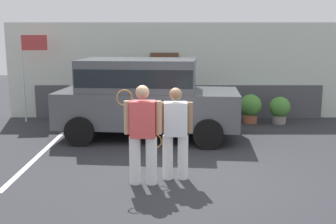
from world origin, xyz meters
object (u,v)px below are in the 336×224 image
at_px(tennis_player_man, 144,133).
at_px(tennis_player_woman, 176,133).
at_px(potted_plant_by_porch, 252,107).
at_px(flag_pole, 30,61).
at_px(potted_plant_secondary, 281,109).
at_px(parked_suv, 146,94).

distance_m(tennis_player_man, tennis_player_woman, 0.64).
height_order(potted_plant_by_porch, flag_pole, flag_pole).
distance_m(tennis_player_man, potted_plant_secondary, 6.39).
relative_size(tennis_player_man, tennis_player_woman, 1.04).
bearing_deg(tennis_player_woman, potted_plant_by_porch, -116.69).
bearing_deg(potted_plant_secondary, potted_plant_by_porch, 174.41).
relative_size(potted_plant_secondary, flag_pole, 0.31).
bearing_deg(parked_suv, tennis_player_man, -82.14).
bearing_deg(tennis_player_man, potted_plant_by_porch, -118.82).
xyz_separation_m(parked_suv, potted_plant_by_porch, (3.13, 1.78, -0.65)).
height_order(tennis_player_woman, flag_pole, flag_pole).
relative_size(tennis_player_man, flag_pole, 0.67).
height_order(parked_suv, tennis_player_woman, parked_suv).
relative_size(tennis_player_woman, potted_plant_by_porch, 1.94).
bearing_deg(tennis_player_woman, parked_suv, -77.50).
distance_m(tennis_player_woman, potted_plant_secondary, 5.84).
relative_size(tennis_player_woman, flag_pole, 0.64).
bearing_deg(parked_suv, potted_plant_by_porch, 34.68).
relative_size(tennis_player_man, potted_plant_by_porch, 2.03).
bearing_deg(tennis_player_man, parked_suv, -86.28).
distance_m(potted_plant_by_porch, potted_plant_secondary, 0.88).
height_order(parked_suv, tennis_player_man, parked_suv).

